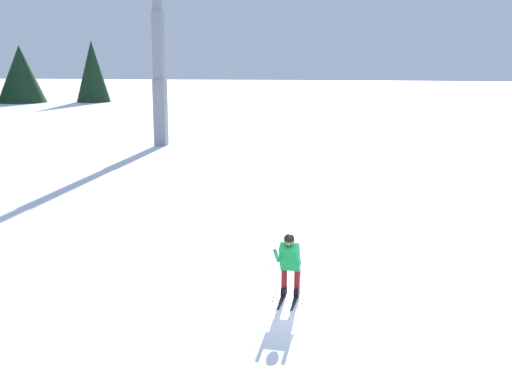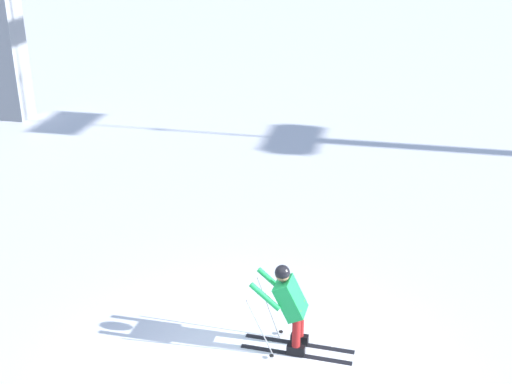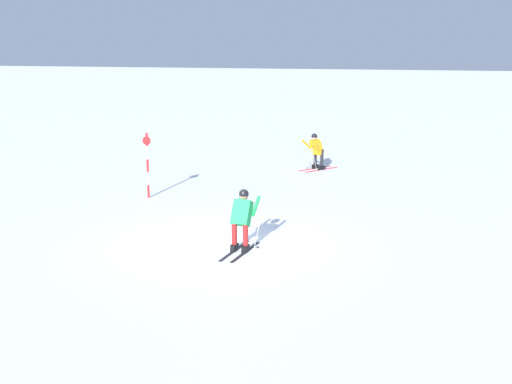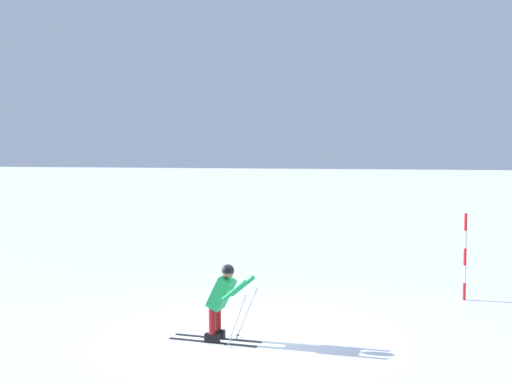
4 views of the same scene
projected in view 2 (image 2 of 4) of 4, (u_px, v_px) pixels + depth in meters
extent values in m
plane|color=white|center=(250.00, 371.00, 10.10)|extent=(260.00, 260.00, 0.00)
cube|color=black|center=(296.00, 354.00, 10.45)|extent=(1.77, 0.18, 0.01)
cube|color=black|center=(296.00, 350.00, 10.42)|extent=(0.29, 0.12, 0.16)
cylinder|color=maroon|center=(296.00, 328.00, 10.25)|extent=(0.13, 0.13, 0.66)
cube|color=black|center=(299.00, 344.00, 10.70)|extent=(1.77, 0.18, 0.01)
cube|color=black|center=(299.00, 339.00, 10.67)|extent=(0.29, 0.12, 0.16)
cylinder|color=maroon|center=(300.00, 318.00, 10.50)|extent=(0.13, 0.13, 0.66)
cube|color=green|center=(290.00, 298.00, 10.24)|extent=(0.52, 0.44, 0.66)
sphere|color=#997051|center=(282.00, 275.00, 10.11)|extent=(0.22, 0.22, 0.22)
sphere|color=black|center=(282.00, 273.00, 10.09)|extent=(0.23, 0.23, 0.23)
cylinder|color=green|center=(265.00, 297.00, 10.07)|extent=(0.49, 0.11, 0.43)
cylinder|color=gray|center=(261.00, 331.00, 10.28)|extent=(0.47, 0.11, 1.13)
cylinder|color=black|center=(272.00, 356.00, 10.36)|extent=(0.07, 0.07, 0.01)
cylinder|color=green|center=(272.00, 281.00, 10.48)|extent=(0.49, 0.11, 0.43)
cylinder|color=gray|center=(270.00, 311.00, 10.77)|extent=(0.46, 0.16, 1.13)
cylinder|color=black|center=(281.00, 332.00, 10.93)|extent=(0.07, 0.07, 0.01)
cube|color=gray|center=(8.00, 58.00, 20.90)|extent=(0.89, 0.89, 3.86)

